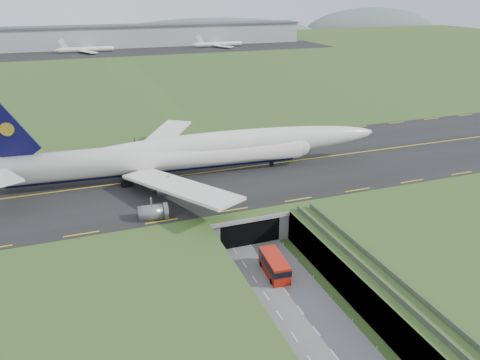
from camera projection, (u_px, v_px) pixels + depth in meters
name	position (u px, v px, depth m)	size (l,w,h in m)	color
ground	(267.00, 267.00, 82.68)	(900.00, 900.00, 0.00)	#335923
airfield_deck	(267.00, 253.00, 81.54)	(800.00, 800.00, 6.00)	gray
trench_road	(285.00, 291.00, 76.12)	(12.00, 75.00, 0.20)	slate
taxiway	(212.00, 172.00, 109.04)	(800.00, 44.00, 0.18)	black
tunnel_portal	(235.00, 211.00, 95.93)	(17.00, 22.30, 6.00)	gray
guideway	(390.00, 290.00, 67.57)	(3.00, 53.00, 7.05)	#A8A8A3
jumbo_jet	(188.00, 153.00, 105.25)	(93.22, 60.08, 19.92)	white
shuttle_tram	(274.00, 265.00, 79.87)	(3.72, 8.46, 3.35)	red
cargo_terminal	(104.00, 37.00, 337.51)	(320.00, 67.00, 15.60)	#B2B2B2
distant_hills	(159.00, 42.00, 478.35)	(700.00, 91.00, 60.00)	#546562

